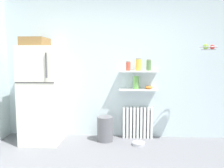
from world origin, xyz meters
TOP-DOWN VIEW (x-y plane):
  - back_wall at (0.00, 2.05)m, footprint 7.04×0.10m
  - refrigerator at (-1.40, 1.65)m, footprint 0.66×0.72m
  - radiator at (0.30, 1.92)m, footprint 0.56×0.12m
  - wall_shelf_lower at (0.30, 1.89)m, footprint 0.70×0.22m
  - wall_shelf_upper at (0.30, 1.89)m, footprint 0.70×0.22m
  - storage_jar_0 at (0.12, 1.89)m, footprint 0.08×0.08m
  - storage_jar_1 at (0.30, 1.89)m, footprint 0.10×0.10m
  - storage_jar_2 at (0.49, 1.89)m, footprint 0.09×0.09m
  - vase at (0.26, 1.89)m, footprint 0.10×0.10m
  - shelf_bowl at (0.50, 1.89)m, footprint 0.14×0.14m
  - trash_bin at (-0.29, 1.71)m, footprint 0.28×0.28m
  - pet_food_bowl at (0.31, 1.54)m, footprint 0.22×0.22m
  - hanging_fruit_basket at (1.40, 1.52)m, footprint 0.28×0.28m

SIDE VIEW (x-z plane):
  - pet_food_bowl at x=0.31m, z-range 0.00..0.05m
  - trash_bin at x=-0.29m, z-range 0.00..0.45m
  - radiator at x=0.30m, z-range 0.00..0.58m
  - refrigerator at x=-1.40m, z-range -0.04..1.80m
  - wall_shelf_lower at x=0.30m, z-range 0.90..0.93m
  - shelf_bowl at x=0.50m, z-range 0.93..0.99m
  - vase at x=0.26m, z-range 0.93..1.17m
  - wall_shelf_upper at x=0.30m, z-range 1.24..1.26m
  - back_wall at x=0.00m, z-range 0.00..2.60m
  - storage_jar_0 at x=0.12m, z-range 1.26..1.44m
  - storage_jar_2 at x=0.49m, z-range 1.26..1.47m
  - storage_jar_1 at x=0.30m, z-range 1.26..1.49m
  - hanging_fruit_basket at x=1.40m, z-range 1.61..1.71m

